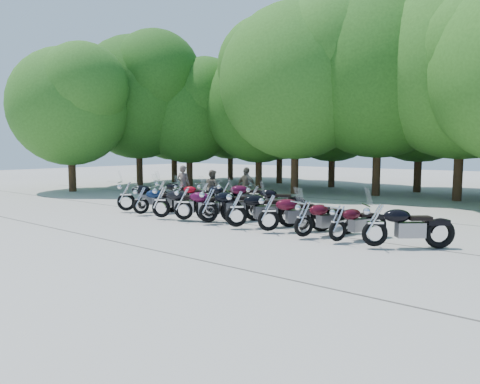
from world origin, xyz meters
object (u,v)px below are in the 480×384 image
Objects in this scene: motorcycle_10 at (161,191)px; motorcycle_5 at (236,208)px; motorcycle_9 at (375,224)px; rider_1 at (213,188)px; rider_2 at (247,187)px; motorcycle_4 at (208,204)px; motorcycle_11 at (180,193)px; motorcycle_0 at (126,195)px; motorcycle_6 at (269,211)px; motorcycle_8 at (338,222)px; motorcycle_1 at (141,199)px; motorcycle_13 at (225,195)px; motorcycle_2 at (161,200)px; rider_0 at (183,185)px; motorcycle_12 at (204,194)px; motorcycle_14 at (254,198)px; motorcycle_3 at (184,202)px; motorcycle_7 at (304,218)px.

motorcycle_5 is at bearing -135.47° from motorcycle_10.
motorcycle_9 is 9.52m from rider_1.
motorcycle_9 is at bearing 151.69° from rider_2.
motorcycle_4 is 4.98m from motorcycle_11.
motorcycle_6 is at bearing -132.98° from motorcycle_0.
motorcycle_6 is at bearing 22.01° from motorcycle_8.
motorcycle_10 reaches higher than motorcycle_1.
rider_1 reaches higher than motorcycle_13.
motorcycle_9 reaches higher than motorcycle_10.
motorcycle_0 reaches higher than motorcycle_2.
rider_0 reaches higher than motorcycle_1.
motorcycle_8 is 0.84× the size of motorcycle_13.
motorcycle_10 is 2.47m from rider_1.
motorcycle_10 is at bearing 37.21° from rider_0.
motorcycle_12 is (-8.49, 2.69, -0.02)m from motorcycle_9.
motorcycle_6 is 1.01× the size of motorcycle_14.
motorcycle_10 is 5.23m from motorcycle_14.
motorcycle_6 reaches higher than motorcycle_14.
motorcycle_5 is at bearing -144.86° from motorcycle_12.
motorcycle_8 is 8.56m from rider_1.
rider_0 is (-0.09, 3.34, 0.20)m from motorcycle_0.
motorcycle_9 is 7.75m from motorcycle_13.
motorcycle_4 reaches higher than motorcycle_3.
motorcycle_5 is at bearing 23.71° from motorcycle_8.
motorcycle_12 reaches higher than motorcycle_8.
rider_2 reaches higher than motorcycle_11.
rider_0 is 1.64m from rider_1.
motorcycle_3 is 4.86m from motorcycle_10.
motorcycle_2 is 0.99m from motorcycle_3.
motorcycle_5 is at bearing -156.89° from motorcycle_4.
motorcycle_1 is 1.08× the size of motorcycle_11.
rider_2 reaches higher than motorcycle_6.
motorcycle_7 is at bearing -141.47° from motorcycle_6.
motorcycle_3 reaches higher than motorcycle_9.
motorcycle_3 is 1.16× the size of motorcycle_8.
motorcycle_5 is at bearing -175.52° from motorcycle_14.
rider_0 reaches higher than motorcycle_8.
motorcycle_10 is at bearing 54.34° from motorcycle_13.
rider_1 reaches higher than motorcycle_3.
motorcycle_1 is 4.76m from rider_2.
motorcycle_8 is at bearing -153.88° from motorcycle_4.
motorcycle_1 is 0.92× the size of motorcycle_3.
motorcycle_3 is at bearing 118.67° from rider_0.
motorcycle_14 is at bearing -114.71° from motorcycle_11.
motorcycle_2 is 3.36m from motorcycle_5.
motorcycle_7 is 1.07× the size of motorcycle_11.
motorcycle_13 is (-1.46, 2.62, 0.00)m from motorcycle_4.
rider_0 is at bearing 13.15° from motorcycle_2.
motorcycle_0 is at bearing 99.33° from motorcycle_14.
motorcycle_1 is at bearing 51.77° from motorcycle_9.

